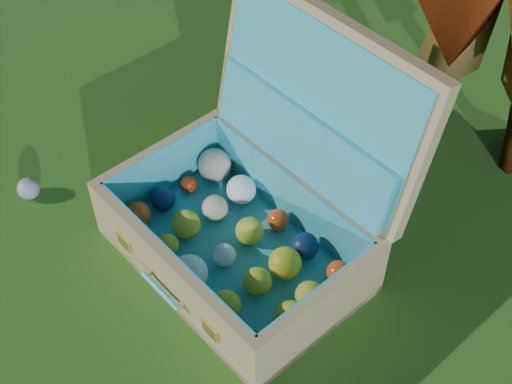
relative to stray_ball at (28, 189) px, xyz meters
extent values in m
plane|color=#215114|center=(0.64, 0.02, -0.03)|extent=(60.00, 60.00, 0.00)
sphere|color=#416EAB|center=(0.00, 0.00, 0.00)|extent=(0.07, 0.07, 0.07)
cube|color=tan|center=(0.62, 0.21, -0.02)|extent=(0.73, 0.54, 0.02)
cube|color=tan|center=(0.59, 0.00, 0.07)|extent=(0.67, 0.12, 0.20)
cube|color=tan|center=(0.65, 0.42, 0.07)|extent=(0.67, 0.12, 0.20)
cube|color=tan|center=(0.30, 0.26, 0.07)|extent=(0.08, 0.40, 0.20)
cube|color=tan|center=(0.94, 0.16, 0.07)|extent=(0.08, 0.40, 0.20)
cube|color=teal|center=(0.62, 0.21, -0.01)|extent=(0.67, 0.49, 0.01)
cube|color=teal|center=(0.59, 0.02, 0.08)|extent=(0.62, 0.10, 0.18)
cube|color=teal|center=(0.65, 0.41, 0.08)|extent=(0.62, 0.10, 0.18)
cube|color=teal|center=(0.32, 0.26, 0.08)|extent=(0.07, 0.39, 0.18)
cube|color=teal|center=(0.92, 0.17, 0.08)|extent=(0.07, 0.39, 0.18)
cube|color=tan|center=(0.66, 0.50, 0.38)|extent=(0.68, 0.23, 0.45)
cube|color=teal|center=(0.66, 0.48, 0.39)|extent=(0.63, 0.18, 0.39)
cube|color=#37A4B5|center=(0.65, 0.44, 0.27)|extent=(0.60, 0.15, 0.19)
cube|color=#F2C659|center=(0.41, 0.01, 0.07)|extent=(0.05, 0.02, 0.04)
cube|color=#F2C659|center=(0.76, -0.04, 0.07)|extent=(0.05, 0.02, 0.04)
cylinder|color=#37A4B5|center=(0.58, -0.03, 0.05)|extent=(0.15, 0.04, 0.02)
cube|color=#F2C659|center=(0.52, -0.01, 0.05)|extent=(0.02, 0.02, 0.01)
cube|color=#F2C659|center=(0.65, -0.03, 0.05)|extent=(0.02, 0.02, 0.01)
sphere|color=#E84513|center=(0.35, 0.12, 0.04)|extent=(0.08, 0.08, 0.08)
sphere|color=gold|center=(0.48, 0.10, 0.03)|extent=(0.06, 0.06, 0.06)
sphere|color=silver|center=(0.60, 0.06, 0.05)|extent=(0.10, 0.10, 0.10)
sphere|color=gold|center=(0.73, 0.05, 0.04)|extent=(0.08, 0.08, 0.08)
sphere|color=#A8260D|center=(0.84, 0.02, 0.03)|extent=(0.06, 0.06, 0.06)
sphere|color=#0E2146|center=(0.36, 0.21, 0.03)|extent=(0.07, 0.07, 0.07)
sphere|color=gold|center=(0.47, 0.18, 0.04)|extent=(0.08, 0.08, 0.08)
sphere|color=silver|center=(0.62, 0.17, 0.03)|extent=(0.06, 0.06, 0.06)
sphere|color=gold|center=(0.74, 0.16, 0.04)|extent=(0.07, 0.07, 0.07)
sphere|color=gold|center=(0.88, 0.13, 0.04)|extent=(0.08, 0.08, 0.08)
sphere|color=#A8260D|center=(0.37, 0.30, 0.02)|extent=(0.05, 0.05, 0.05)
sphere|color=#C8B58D|center=(0.49, 0.27, 0.04)|extent=(0.07, 0.07, 0.07)
sphere|color=gold|center=(0.62, 0.27, 0.04)|extent=(0.08, 0.08, 0.08)
sphere|color=gold|center=(0.77, 0.25, 0.04)|extent=(0.09, 0.09, 0.09)
sphere|color=gold|center=(0.87, 0.21, 0.04)|extent=(0.07, 0.07, 0.07)
sphere|color=#C8B58D|center=(0.39, 0.39, 0.05)|extent=(0.10, 0.10, 0.10)
sphere|color=silver|center=(0.51, 0.37, 0.04)|extent=(0.09, 0.09, 0.09)
sphere|color=#E84513|center=(0.65, 0.36, 0.03)|extent=(0.06, 0.06, 0.06)
sphere|color=#0E2146|center=(0.77, 0.33, 0.04)|extent=(0.08, 0.08, 0.08)
sphere|color=#E84513|center=(0.89, 0.32, 0.03)|extent=(0.06, 0.06, 0.06)
camera|label=1|loc=(1.42, -0.65, 1.54)|focal=50.00mm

